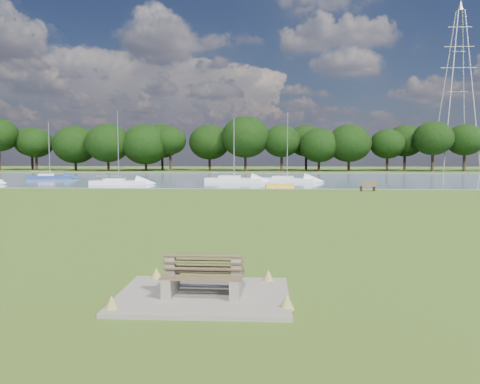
{
  "coord_description": "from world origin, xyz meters",
  "views": [
    {
      "loc": [
        1.5,
        -25.19,
        3.53
      ],
      "look_at": [
        0.26,
        -2.0,
        1.64
      ],
      "focal_mm": 35.0,
      "sensor_mm": 36.0,
      "label": 1
    }
  ],
  "objects_px": {
    "bench_pair": "(203,277)",
    "sailboat_2": "(286,178)",
    "riverbank_bench": "(368,186)",
    "kayak": "(280,186)",
    "sailboat_6": "(233,178)",
    "pylon": "(458,67)",
    "sailboat_5": "(118,181)",
    "sailboat_1": "(49,176)"
  },
  "relations": [
    {
      "from": "kayak",
      "to": "sailboat_5",
      "type": "height_order",
      "value": "sailboat_5"
    },
    {
      "from": "sailboat_6",
      "to": "riverbank_bench",
      "type": "bearing_deg",
      "value": -32.1
    },
    {
      "from": "sailboat_6",
      "to": "sailboat_2",
      "type": "bearing_deg",
      "value": 23.02
    },
    {
      "from": "riverbank_bench",
      "to": "sailboat_5",
      "type": "distance_m",
      "value": 27.98
    },
    {
      "from": "kayak",
      "to": "pylon",
      "type": "distance_m",
      "value": 61.91
    },
    {
      "from": "pylon",
      "to": "sailboat_1",
      "type": "relative_size",
      "value": 4.18
    },
    {
      "from": "sailboat_6",
      "to": "bench_pair",
      "type": "bearing_deg",
      "value": -76.86
    },
    {
      "from": "bench_pair",
      "to": "sailboat_1",
      "type": "height_order",
      "value": "sailboat_1"
    },
    {
      "from": "pylon",
      "to": "sailboat_2",
      "type": "bearing_deg",
      "value": -133.96
    },
    {
      "from": "sailboat_2",
      "to": "sailboat_6",
      "type": "xyz_separation_m",
      "value": [
        -6.59,
        -1.5,
        0.06
      ]
    },
    {
      "from": "sailboat_1",
      "to": "sailboat_6",
      "type": "height_order",
      "value": "sailboat_1"
    },
    {
      "from": "bench_pair",
      "to": "sailboat_6",
      "type": "distance_m",
      "value": 46.22
    },
    {
      "from": "bench_pair",
      "to": "sailboat_2",
      "type": "height_order",
      "value": "sailboat_2"
    },
    {
      "from": "bench_pair",
      "to": "sailboat_2",
      "type": "xyz_separation_m",
      "value": [
        4.23,
        47.66,
        -0.04
      ]
    },
    {
      "from": "kayak",
      "to": "sailboat_2",
      "type": "bearing_deg",
      "value": 71.56
    },
    {
      "from": "kayak",
      "to": "sailboat_6",
      "type": "bearing_deg",
      "value": 112.44
    },
    {
      "from": "kayak",
      "to": "sailboat_5",
      "type": "relative_size",
      "value": 0.36
    },
    {
      "from": "sailboat_5",
      "to": "riverbank_bench",
      "type": "bearing_deg",
      "value": -18.52
    },
    {
      "from": "riverbank_bench",
      "to": "kayak",
      "type": "relative_size",
      "value": 0.54
    },
    {
      "from": "bench_pair",
      "to": "kayak",
      "type": "relative_size",
      "value": 0.66
    },
    {
      "from": "sailboat_1",
      "to": "sailboat_6",
      "type": "distance_m",
      "value": 26.62
    },
    {
      "from": "sailboat_5",
      "to": "sailboat_6",
      "type": "relative_size",
      "value": 1.06
    },
    {
      "from": "kayak",
      "to": "sailboat_2",
      "type": "xyz_separation_m",
      "value": [
        1.15,
        9.57,
        0.28
      ]
    },
    {
      "from": "riverbank_bench",
      "to": "sailboat_6",
      "type": "xyz_separation_m",
      "value": [
        -13.71,
        12.48,
        0.06
      ]
    },
    {
      "from": "kayak",
      "to": "sailboat_1",
      "type": "distance_m",
      "value": 34.36
    },
    {
      "from": "sailboat_2",
      "to": "sailboat_6",
      "type": "distance_m",
      "value": 6.76
    },
    {
      "from": "riverbank_bench",
      "to": "sailboat_2",
      "type": "distance_m",
      "value": 15.69
    },
    {
      "from": "pylon",
      "to": "sailboat_1",
      "type": "bearing_deg",
      "value": -154.7
    },
    {
      "from": "riverbank_bench",
      "to": "sailboat_2",
      "type": "xyz_separation_m",
      "value": [
        -7.12,
        13.98,
        -0.0
      ]
    },
    {
      "from": "sailboat_2",
      "to": "sailboat_5",
      "type": "distance_m",
      "value": 20.49
    },
    {
      "from": "kayak",
      "to": "sailboat_6",
      "type": "height_order",
      "value": "sailboat_6"
    },
    {
      "from": "sailboat_2",
      "to": "sailboat_5",
      "type": "bearing_deg",
      "value": -147.06
    },
    {
      "from": "riverbank_bench",
      "to": "sailboat_2",
      "type": "relative_size",
      "value": 0.19
    },
    {
      "from": "sailboat_5",
      "to": "sailboat_6",
      "type": "distance_m",
      "value": 13.75
    },
    {
      "from": "riverbank_bench",
      "to": "sailboat_6",
      "type": "height_order",
      "value": "sailboat_6"
    },
    {
      "from": "kayak",
      "to": "sailboat_1",
      "type": "height_order",
      "value": "sailboat_1"
    },
    {
      "from": "pylon",
      "to": "sailboat_6",
      "type": "relative_size",
      "value": 4.19
    },
    {
      "from": "sailboat_2",
      "to": "sailboat_5",
      "type": "height_order",
      "value": "sailboat_2"
    },
    {
      "from": "bench_pair",
      "to": "riverbank_bench",
      "type": "xyz_separation_m",
      "value": [
        11.35,
        33.68,
        -0.04
      ]
    },
    {
      "from": "pylon",
      "to": "sailboat_5",
      "type": "xyz_separation_m",
      "value": [
        -54.69,
        -42.16,
        -20.14
      ]
    },
    {
      "from": "bench_pair",
      "to": "sailboat_6",
      "type": "bearing_deg",
      "value": 94.35
    },
    {
      "from": "kayak",
      "to": "pylon",
      "type": "relative_size",
      "value": 0.09
    }
  ]
}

